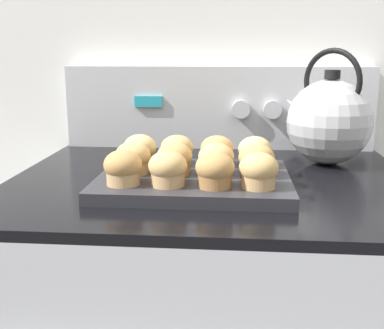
{
  "coord_description": "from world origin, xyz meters",
  "views": [
    {
      "loc": [
        0.04,
        -0.59,
        1.14
      ],
      "look_at": [
        -0.04,
        0.27,
        0.93
      ],
      "focal_mm": 45.0,
      "sensor_mm": 36.0,
      "label": 1
    }
  ],
  "objects_px": {
    "muffin_r0_c0": "(123,168)",
    "muffin_r2_c3": "(255,152)",
    "muffin_r0_c3": "(259,171)",
    "muffin_r2_c2": "(217,151)",
    "muffin_r2_c0": "(140,150)",
    "muffin_r2_c1": "(177,151)",
    "muffin_pan": "(194,181)",
    "muffin_r0_c2": "(215,171)",
    "muffin_r0_c1": "(168,169)",
    "tea_kettle": "(329,120)",
    "muffin_r1_c3": "(256,161)",
    "muffin_r1_c0": "(133,159)",
    "muffin_r1_c1": "(175,159)",
    "muffin_r1_c2": "(216,160)"
  },
  "relations": [
    {
      "from": "muffin_r2_c1",
      "to": "muffin_r1_c0",
      "type": "bearing_deg",
      "value": -133.33
    },
    {
      "from": "muffin_r0_c3",
      "to": "muffin_r1_c0",
      "type": "xyz_separation_m",
      "value": [
        -0.23,
        0.08,
        0.0
      ]
    },
    {
      "from": "muffin_r1_c1",
      "to": "muffin_r2_c3",
      "type": "xyz_separation_m",
      "value": [
        0.15,
        0.08,
        0.0
      ]
    },
    {
      "from": "muffin_r0_c0",
      "to": "muffin_r1_c2",
      "type": "relative_size",
      "value": 1.0
    },
    {
      "from": "muffin_r0_c1",
      "to": "muffin_r2_c0",
      "type": "relative_size",
      "value": 1.0
    },
    {
      "from": "muffin_pan",
      "to": "muffin_r0_c2",
      "type": "xyz_separation_m",
      "value": [
        0.04,
        -0.08,
        0.04
      ]
    },
    {
      "from": "muffin_r0_c2",
      "to": "muffin_r0_c3",
      "type": "relative_size",
      "value": 1.0
    },
    {
      "from": "muffin_r2_c1",
      "to": "muffin_r1_c2",
      "type": "bearing_deg",
      "value": -43.43
    },
    {
      "from": "muffin_pan",
      "to": "muffin_r2_c3",
      "type": "bearing_deg",
      "value": 33.75
    },
    {
      "from": "muffin_r0_c3",
      "to": "tea_kettle",
      "type": "xyz_separation_m",
      "value": [
        0.16,
        0.29,
        0.05
      ]
    },
    {
      "from": "muffin_r0_c1",
      "to": "tea_kettle",
      "type": "xyz_separation_m",
      "value": [
        0.32,
        0.29,
        0.05
      ]
    },
    {
      "from": "muffin_r1_c0",
      "to": "muffin_r1_c3",
      "type": "relative_size",
      "value": 1.0
    },
    {
      "from": "muffin_r1_c0",
      "to": "tea_kettle",
      "type": "bearing_deg",
      "value": 28.25
    },
    {
      "from": "muffin_r0_c3",
      "to": "tea_kettle",
      "type": "bearing_deg",
      "value": 60.11
    },
    {
      "from": "muffin_r0_c3",
      "to": "tea_kettle",
      "type": "relative_size",
      "value": 0.26
    },
    {
      "from": "muffin_pan",
      "to": "muffin_r0_c0",
      "type": "distance_m",
      "value": 0.14
    },
    {
      "from": "muffin_r0_c2",
      "to": "muffin_r1_c0",
      "type": "height_order",
      "value": "same"
    },
    {
      "from": "muffin_r1_c1",
      "to": "muffin_r2_c3",
      "type": "height_order",
      "value": "same"
    },
    {
      "from": "muffin_r2_c1",
      "to": "tea_kettle",
      "type": "xyz_separation_m",
      "value": [
        0.32,
        0.13,
        0.05
      ]
    },
    {
      "from": "muffin_r1_c2",
      "to": "tea_kettle",
      "type": "bearing_deg",
      "value": 41.37
    },
    {
      "from": "muffin_r2_c1",
      "to": "tea_kettle",
      "type": "distance_m",
      "value": 0.35
    },
    {
      "from": "muffin_r1_c2",
      "to": "muffin_r2_c3",
      "type": "bearing_deg",
      "value": 45.65
    },
    {
      "from": "muffin_pan",
      "to": "muffin_r0_c3",
      "type": "xyz_separation_m",
      "value": [
        0.11,
        -0.08,
        0.04
      ]
    },
    {
      "from": "muffin_r1_c0",
      "to": "muffin_r1_c2",
      "type": "height_order",
      "value": "same"
    },
    {
      "from": "muffin_r1_c3",
      "to": "muffin_r2_c1",
      "type": "distance_m",
      "value": 0.17
    },
    {
      "from": "muffin_r2_c0",
      "to": "muffin_r1_c0",
      "type": "bearing_deg",
      "value": -88.37
    },
    {
      "from": "muffin_r0_c1",
      "to": "muffin_r0_c3",
      "type": "distance_m",
      "value": 0.15
    },
    {
      "from": "muffin_r0_c1",
      "to": "tea_kettle",
      "type": "relative_size",
      "value": 0.26
    },
    {
      "from": "muffin_r1_c2",
      "to": "muffin_r0_c0",
      "type": "bearing_deg",
      "value": -153.93
    },
    {
      "from": "muffin_r0_c3",
      "to": "muffin_r2_c2",
      "type": "bearing_deg",
      "value": 115.75
    },
    {
      "from": "muffin_r2_c1",
      "to": "muffin_r0_c0",
      "type": "bearing_deg",
      "value": -116.09
    },
    {
      "from": "muffin_r1_c0",
      "to": "muffin_r2_c1",
      "type": "relative_size",
      "value": 1.0
    },
    {
      "from": "muffin_r1_c0",
      "to": "muffin_r0_c3",
      "type": "bearing_deg",
      "value": -18.38
    },
    {
      "from": "muffin_pan",
      "to": "muffin_r1_c1",
      "type": "bearing_deg",
      "value": 179.73
    },
    {
      "from": "muffin_r0_c1",
      "to": "muffin_r2_c2",
      "type": "xyz_separation_m",
      "value": [
        0.08,
        0.15,
        0.0
      ]
    },
    {
      "from": "muffin_r0_c0",
      "to": "muffin_r2_c3",
      "type": "relative_size",
      "value": 1.0
    },
    {
      "from": "muffin_r0_c1",
      "to": "muffin_r2_c2",
      "type": "height_order",
      "value": "same"
    },
    {
      "from": "muffin_r0_c3",
      "to": "muffin_r1_c3",
      "type": "bearing_deg",
      "value": 90.28
    },
    {
      "from": "muffin_r0_c0",
      "to": "muffin_r2_c1",
      "type": "bearing_deg",
      "value": 63.91
    },
    {
      "from": "muffin_r0_c0",
      "to": "muffin_r2_c3",
      "type": "distance_m",
      "value": 0.27
    },
    {
      "from": "muffin_r1_c3",
      "to": "muffin_r2_c0",
      "type": "bearing_deg",
      "value": 160.87
    },
    {
      "from": "muffin_r2_c0",
      "to": "muffin_r2_c1",
      "type": "height_order",
      "value": "same"
    },
    {
      "from": "muffin_r1_c2",
      "to": "tea_kettle",
      "type": "height_order",
      "value": "tea_kettle"
    },
    {
      "from": "muffin_r2_c0",
      "to": "muffin_r2_c1",
      "type": "xyz_separation_m",
      "value": [
        0.08,
        -0.0,
        0.0
      ]
    },
    {
      "from": "tea_kettle",
      "to": "muffin_r0_c2",
      "type": "bearing_deg",
      "value": -129.37
    },
    {
      "from": "muffin_r1_c1",
      "to": "muffin_r1_c2",
      "type": "distance_m",
      "value": 0.08
    },
    {
      "from": "muffin_pan",
      "to": "muffin_r2_c0",
      "type": "distance_m",
      "value": 0.15
    },
    {
      "from": "muffin_r0_c0",
      "to": "muffin_r2_c0",
      "type": "height_order",
      "value": "same"
    },
    {
      "from": "muffin_pan",
      "to": "muffin_r0_c3",
      "type": "relative_size",
      "value": 5.32
    },
    {
      "from": "muffin_pan",
      "to": "muffin_r2_c0",
      "type": "height_order",
      "value": "muffin_r2_c0"
    }
  ]
}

